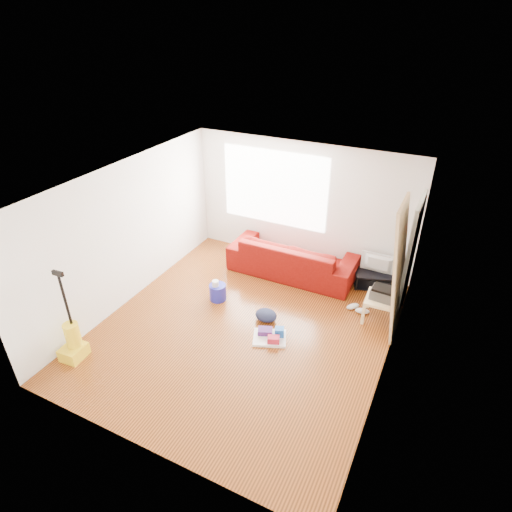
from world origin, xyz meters
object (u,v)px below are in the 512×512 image
at_px(tv_stand, 375,279).
at_px(side_table, 382,302).
at_px(vacuum, 73,342).
at_px(cleaning_tray, 271,336).
at_px(bucket, 218,299).
at_px(sofa, 292,273).
at_px(backpack, 266,320).

relative_size(tv_stand, side_table, 1.60).
height_order(tv_stand, vacuum, vacuum).
relative_size(side_table, cleaning_tray, 0.87).
bearing_deg(bucket, tv_stand, 34.49).
xyz_separation_m(side_table, bucket, (-2.76, -0.71, -0.36)).
bearing_deg(sofa, vacuum, 60.58).
relative_size(tv_stand, backpack, 2.35).
bearing_deg(vacuum, bucket, 57.86).
relative_size(sofa, tv_stand, 2.81).
bearing_deg(bucket, backpack, -9.14).
relative_size(bucket, vacuum, 0.20).
bearing_deg(backpack, cleaning_tray, -56.03).
bearing_deg(vacuum, side_table, 32.60).
height_order(side_table, backpack, side_table).
relative_size(cleaning_tray, backpack, 1.70).
relative_size(tv_stand, bucket, 2.92).
xyz_separation_m(bucket, vacuum, (-1.19, -2.23, 0.28)).
xyz_separation_m(side_table, vacuum, (-3.95, -2.94, -0.09)).
bearing_deg(bucket, side_table, 14.48).
relative_size(tv_stand, vacuum, 0.59).
distance_m(side_table, bucket, 2.88).
xyz_separation_m(cleaning_tray, backpack, (-0.27, 0.39, -0.06)).
bearing_deg(backpack, side_table, 26.80).
height_order(sofa, tv_stand, sofa).
distance_m(sofa, cleaning_tray, 2.03).
bearing_deg(vacuum, cleaning_tray, 29.61).
height_order(side_table, cleaning_tray, side_table).
bearing_deg(side_table, tv_stand, 107.05).
height_order(sofa, backpack, sofa).
relative_size(bucket, backpack, 0.81).
bearing_deg(cleaning_tray, side_table, 41.32).
xyz_separation_m(sofa, side_table, (1.89, -0.71, 0.36)).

